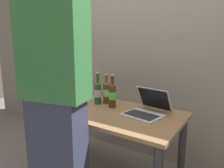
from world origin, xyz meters
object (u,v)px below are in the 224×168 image
object	(u,v)px
laptop	(147,109)
beer_bottle_amber	(98,92)
beer_bottle_dark	(106,92)
person_figure	(56,104)
beer_bottle_green	(112,95)

from	to	relation	value
laptop	beer_bottle_amber	world-z (taller)	beer_bottle_amber
beer_bottle_dark	beer_bottle_amber	bearing A→B (deg)	-129.75
laptop	beer_bottle_amber	bearing A→B (deg)	178.96
laptop	beer_bottle_dark	bearing A→B (deg)	170.66
laptop	beer_bottle_amber	distance (m)	0.55
beer_bottle_amber	person_figure	bearing A→B (deg)	-76.85
beer_bottle_amber	laptop	bearing A→B (deg)	-1.04
beer_bottle_green	person_figure	bearing A→B (deg)	-92.59
beer_bottle_amber	beer_bottle_dark	bearing A→B (deg)	50.25
person_figure	beer_bottle_dark	bearing A→B (deg)	97.63
beer_bottle_green	beer_bottle_amber	xyz separation A→B (m)	(-0.19, 0.02, -0.00)
laptop	person_figure	xyz separation A→B (m)	(-0.38, -0.67, 0.14)
laptop	beer_bottle_green	xyz separation A→B (m)	(-0.35, -0.01, 0.08)
beer_bottle_green	beer_bottle_amber	bearing A→B (deg)	174.89
beer_bottle_dark	person_figure	distance (m)	0.76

